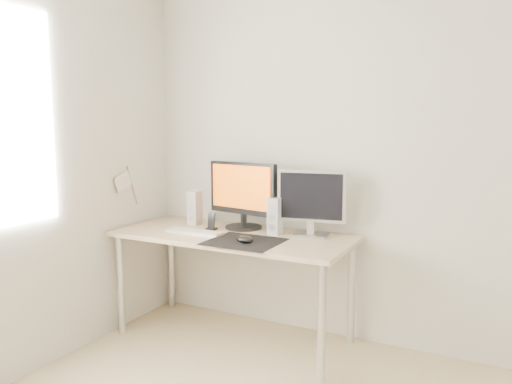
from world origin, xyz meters
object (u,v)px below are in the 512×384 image
(second_monitor, at_px, (312,200))
(speaker_left, at_px, (195,208))
(keyboard, at_px, (195,232))
(main_monitor, at_px, (243,193))
(speaker_right, at_px, (275,216))
(phone_dock, at_px, (212,225))
(mouse, at_px, (245,239))
(desk, at_px, (233,245))

(second_monitor, distance_m, speaker_left, 0.90)
(keyboard, bearing_deg, main_monitor, 50.46)
(speaker_right, bearing_deg, keyboard, -157.65)
(phone_dock, bearing_deg, speaker_right, 8.97)
(second_monitor, bearing_deg, keyboard, -159.36)
(main_monitor, bearing_deg, keyboard, -129.54)
(second_monitor, height_order, speaker_left, second_monitor)
(main_monitor, bearing_deg, speaker_left, -174.30)
(mouse, relative_size, phone_dock, 0.95)
(mouse, distance_m, speaker_right, 0.33)
(phone_dock, bearing_deg, second_monitor, 11.67)
(second_monitor, bearing_deg, main_monitor, -179.31)
(main_monitor, relative_size, second_monitor, 1.22)
(desk, bearing_deg, mouse, -44.93)
(desk, distance_m, second_monitor, 0.61)
(second_monitor, relative_size, keyboard, 1.07)
(desk, relative_size, phone_dock, 13.31)
(speaker_left, bearing_deg, keyboard, -55.57)
(phone_dock, bearing_deg, keyboard, -109.47)
(second_monitor, xyz_separation_m, keyboard, (-0.73, -0.28, -0.23))
(speaker_left, height_order, speaker_right, same)
(keyboard, bearing_deg, speaker_left, 124.43)
(speaker_right, bearing_deg, main_monitor, 167.13)
(speaker_right, height_order, phone_dock, speaker_right)
(mouse, xyz_separation_m, desk, (-0.20, 0.20, -0.10))
(mouse, relative_size, desk, 0.07)
(desk, xyz_separation_m, phone_dock, (-0.19, 0.04, 0.11))
(main_monitor, bearing_deg, mouse, -59.72)
(keyboard, bearing_deg, phone_dock, 70.53)
(mouse, height_order, desk, mouse)
(mouse, relative_size, second_monitor, 0.25)
(main_monitor, distance_m, speaker_left, 0.40)
(second_monitor, xyz_separation_m, speaker_left, (-0.89, -0.04, -0.12))
(desk, height_order, keyboard, keyboard)
(phone_dock, bearing_deg, desk, -12.07)
(desk, xyz_separation_m, second_monitor, (0.49, 0.18, 0.32))
(mouse, bearing_deg, speaker_right, 79.20)
(speaker_left, distance_m, keyboard, 0.30)
(speaker_left, bearing_deg, second_monitor, 2.84)
(main_monitor, relative_size, speaker_right, 2.23)
(desk, relative_size, speaker_left, 6.50)
(main_monitor, bearing_deg, second_monitor, 0.69)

